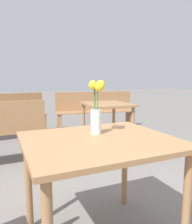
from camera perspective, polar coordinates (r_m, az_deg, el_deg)
name	(u,v)px	position (r m, az deg, el deg)	size (l,w,h in m)	color
table_front	(99,154)	(1.43, 0.88, -10.85)	(0.98, 0.86, 0.74)	#9E7047
flower_vase	(97,110)	(1.49, 0.14, 0.51)	(0.12, 0.14, 0.37)	silver
bench_near	(95,110)	(4.69, -0.21, 0.53)	(1.71, 0.68, 0.85)	#9E7047
bench_middle	(0,115)	(4.44, -23.87, -0.62)	(1.72, 0.54, 0.85)	#9E7047
table_back	(107,111)	(3.45, 2.79, 0.22)	(0.77, 0.89, 0.74)	#9E7047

